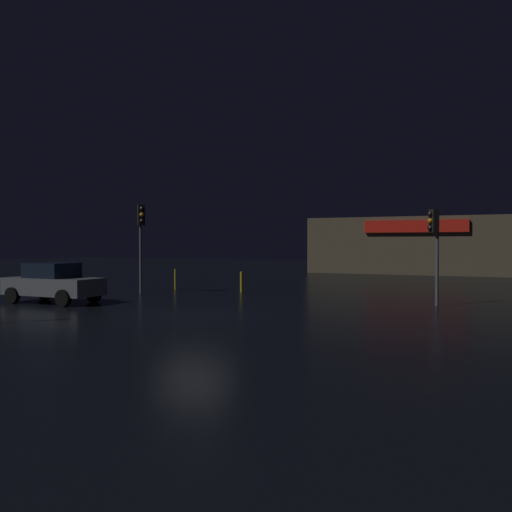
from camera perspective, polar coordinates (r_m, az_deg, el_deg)
name	(u,v)px	position (r m, az deg, el deg)	size (l,w,h in m)	color
ground_plane	(194,315)	(18.80, -6.37, -6.00)	(120.00, 120.00, 0.00)	black
store_building	(424,245)	(47.38, 16.72, 1.04)	(17.23, 7.98, 4.44)	brown
traffic_signal_main	(434,235)	(22.33, 17.75, 2.08)	(0.42, 0.42, 3.68)	#595B60
traffic_signal_cross_left	(141,228)	(27.10, -11.65, 2.77)	(0.43, 0.42, 4.22)	#595B60
car_near	(53,283)	(23.82, -19.99, -2.60)	(4.02, 1.94, 1.61)	slate
bollard_kerb_a	(175,279)	(29.16, -8.24, -2.37)	(0.10, 0.10, 1.06)	gold
bollard_kerb_b	(241,282)	(27.35, -1.50, -2.66)	(0.13, 0.13, 1.00)	gold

